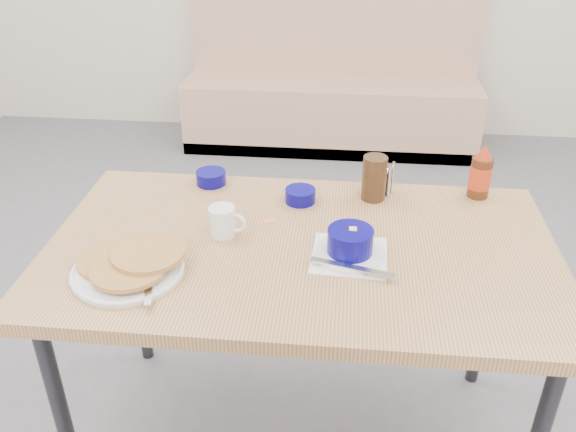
# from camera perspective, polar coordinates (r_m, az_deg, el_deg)

# --- Properties ---
(booth_bench) EXTENTS (1.90, 0.56, 1.22)m
(booth_bench) POSITION_cam_1_polar(r_m,az_deg,el_deg) (4.16, 4.10, 11.56)
(booth_bench) COLOR tan
(booth_bench) RESTS_ON ground
(dining_table) EXTENTS (1.40, 0.80, 0.76)m
(dining_table) POSITION_cam_1_polar(r_m,az_deg,el_deg) (1.71, 1.22, -4.46)
(dining_table) COLOR tan
(dining_table) RESTS_ON ground
(pancake_plate) EXTENTS (0.29, 0.29, 0.05)m
(pancake_plate) POSITION_cam_1_polar(r_m,az_deg,el_deg) (1.61, -14.65, -4.51)
(pancake_plate) COLOR white
(pancake_plate) RESTS_ON dining_table
(coffee_mug) EXTENTS (0.11, 0.07, 0.08)m
(coffee_mug) POSITION_cam_1_polar(r_m,az_deg,el_deg) (1.71, -6.05, -0.46)
(coffee_mug) COLOR white
(coffee_mug) RESTS_ON dining_table
(grits_setting) EXTENTS (0.22, 0.22, 0.08)m
(grits_setting) POSITION_cam_1_polar(r_m,az_deg,el_deg) (1.62, 5.82, -2.74)
(grits_setting) COLOR white
(grits_setting) RESTS_ON dining_table
(creamer_bowl) EXTENTS (0.10, 0.10, 0.04)m
(creamer_bowl) POSITION_cam_1_polar(r_m,az_deg,el_deg) (2.00, -7.22, 3.58)
(creamer_bowl) COLOR #070467
(creamer_bowl) RESTS_ON dining_table
(butter_bowl) EXTENTS (0.09, 0.09, 0.04)m
(butter_bowl) POSITION_cam_1_polar(r_m,az_deg,el_deg) (1.88, 1.15, 1.93)
(butter_bowl) COLOR #070467
(butter_bowl) RESTS_ON dining_table
(amber_tumbler) EXTENTS (0.10, 0.10, 0.14)m
(amber_tumbler) POSITION_cam_1_polar(r_m,az_deg,el_deg) (1.89, 8.06, 3.53)
(amber_tumbler) COLOR #392312
(amber_tumbler) RESTS_ON dining_table
(condiment_caddy) EXTENTS (0.10, 0.08, 0.10)m
(condiment_caddy) POSITION_cam_1_polar(r_m,az_deg,el_deg) (1.95, 8.53, 3.24)
(condiment_caddy) COLOR silver
(condiment_caddy) RESTS_ON dining_table
(syrup_bottle) EXTENTS (0.07, 0.07, 0.17)m
(syrup_bottle) POSITION_cam_1_polar(r_m,az_deg,el_deg) (1.98, 17.57, 3.73)
(syrup_bottle) COLOR #47230F
(syrup_bottle) RESTS_ON dining_table
(sugar_wrapper) EXTENTS (0.04, 0.04, 0.00)m
(sugar_wrapper) POSITION_cam_1_polar(r_m,az_deg,el_deg) (1.79, -1.74, -0.44)
(sugar_wrapper) COLOR #FC6954
(sugar_wrapper) RESTS_ON dining_table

